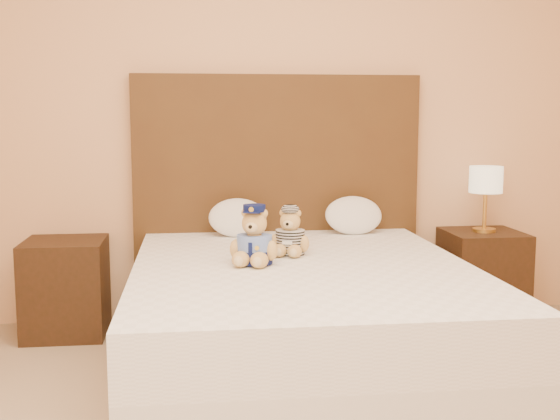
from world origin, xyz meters
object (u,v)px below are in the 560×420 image
object	(u,v)px
nightstand_right	(482,275)
pillow_left	(238,216)
teddy_police	(254,235)
teddy_prisoner	(290,232)
pillow_right	(354,213)
lamp	(486,183)
nightstand_left	(66,287)
bed	(302,320)

from	to	relation	value
nightstand_right	pillow_left	world-z (taller)	pillow_left
nightstand_right	teddy_police	bearing A→B (deg)	-152.19
teddy_prisoner	pillow_right	distance (m)	0.76
lamp	nightstand_right	bearing A→B (deg)	0.00
teddy_prisoner	pillow_right	xyz separation A→B (m)	(0.47, 0.60, 0.00)
nightstand_left	teddy_prisoner	bearing A→B (deg)	-25.08
lamp	teddy_prisoner	size ratio (longest dim) A/B	1.67
bed	nightstand_left	bearing A→B (deg)	147.38
teddy_prisoner	pillow_left	bearing A→B (deg)	131.51
teddy_prisoner	nightstand_left	bearing A→B (deg)	175.54
nightstand_right	lamp	distance (m)	0.57
bed	teddy_police	distance (m)	0.48
nightstand_left	nightstand_right	distance (m)	2.50
nightstand_left	pillow_right	distance (m)	1.74
teddy_prisoner	pillow_right	bearing A→B (deg)	72.78
teddy_prisoner	pillow_right	world-z (taller)	pillow_right
nightstand_right	teddy_prisoner	world-z (taller)	teddy_prisoner
nightstand_left	teddy_police	world-z (taller)	teddy_police
teddy_prisoner	teddy_police	bearing A→B (deg)	-113.25
pillow_left	pillow_right	size ratio (longest dim) A/B	0.98
bed	nightstand_right	size ratio (longest dim) A/B	3.64
teddy_police	pillow_left	bearing A→B (deg)	112.14
bed	pillow_left	distance (m)	0.95
bed	pillow_right	distance (m)	1.02
bed	teddy_prisoner	bearing A→B (deg)	97.05
bed	nightstand_right	distance (m)	1.48
lamp	pillow_right	bearing A→B (deg)	177.88
nightstand_left	pillow_left	xyz separation A→B (m)	(0.99, 0.03, 0.40)
nightstand_right	pillow_right	distance (m)	0.90
bed	lamp	bearing A→B (deg)	32.62
lamp	pillow_left	xyz separation A→B (m)	(-1.51, 0.03, -0.18)
teddy_police	pillow_right	xyz separation A→B (m)	(0.67, 0.81, -0.02)
bed	lamp	size ratio (longest dim) A/B	5.00
teddy_police	nightstand_right	bearing A→B (deg)	47.86
bed	nightstand_right	bearing A→B (deg)	32.62
bed	nightstand_left	size ratio (longest dim) A/B	3.64
bed	pillow_right	world-z (taller)	pillow_right
lamp	pillow_right	world-z (taller)	lamp
lamp	pillow_left	world-z (taller)	lamp
nightstand_right	teddy_prisoner	distance (m)	1.45
nightstand_left	lamp	xyz separation A→B (m)	(2.50, 0.00, 0.57)
teddy_prisoner	bed	bearing A→B (deg)	-62.32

